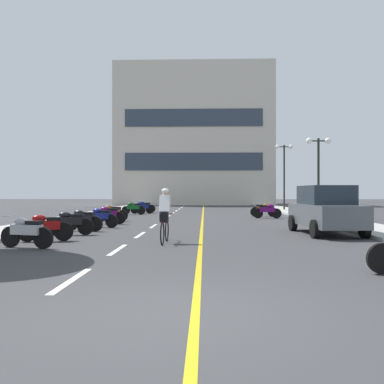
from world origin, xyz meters
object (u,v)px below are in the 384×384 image
(motorcycle_4, at_px, (83,219))
(motorcycle_11, at_px, (142,207))
(motorcycle_9, at_px, (264,209))
(motorcycle_7, at_px, (112,212))
(motorcycle_1, at_px, (26,231))
(motorcycle_3, at_px, (70,222))
(motorcycle_12, at_px, (144,206))
(motorcycle_10, at_px, (133,208))
(street_lamp_mid, at_px, (318,158))
(motorcycle_2, at_px, (45,227))
(parked_car_near, at_px, (326,210))
(cyclist_rider, at_px, (165,214))
(street_lamp_far, at_px, (284,162))
(motorcycle_8, at_px, (267,210))
(motorcycle_5, at_px, (101,217))
(motorcycle_6, at_px, (108,214))

(motorcycle_4, bearing_deg, motorcycle_11, 88.74)
(motorcycle_9, bearing_deg, motorcycle_7, -152.94)
(motorcycle_1, relative_size, motorcycle_7, 0.98)
(motorcycle_3, height_order, motorcycle_12, same)
(motorcycle_10, height_order, motorcycle_12, same)
(street_lamp_mid, xyz_separation_m, motorcycle_2, (-11.77, -11.69, -3.09))
(motorcycle_1, xyz_separation_m, motorcycle_11, (0.41, 19.19, 0.00))
(parked_car_near, relative_size, cyclist_rider, 2.43)
(motorcycle_1, bearing_deg, parked_car_near, 23.78)
(motorcycle_1, height_order, motorcycle_7, same)
(motorcycle_10, xyz_separation_m, motorcycle_12, (0.36, 2.81, 0.00))
(motorcycle_7, bearing_deg, motorcycle_9, 27.06)
(street_lamp_far, distance_m, motorcycle_8, 11.12)
(street_lamp_mid, bearing_deg, motorcycle_9, 141.72)
(motorcycle_5, height_order, cyclist_rider, cyclist_rider)
(motorcycle_2, bearing_deg, motorcycle_9, 57.51)
(parked_car_near, distance_m, motorcycle_5, 9.56)
(motorcycle_3, relative_size, motorcycle_12, 1.00)
(cyclist_rider, bearing_deg, motorcycle_6, 114.70)
(motorcycle_7, bearing_deg, motorcycle_2, -90.34)
(motorcycle_3, relative_size, motorcycle_4, 1.01)
(street_lamp_mid, bearing_deg, motorcycle_8, 170.07)
(motorcycle_6, bearing_deg, motorcycle_10, 91.72)
(motorcycle_5, relative_size, motorcycle_12, 0.97)
(motorcycle_11, bearing_deg, motorcycle_1, -91.23)
(street_lamp_far, xyz_separation_m, parked_car_near, (-2.16, -19.71, -3.16))
(motorcycle_8, height_order, motorcycle_9, same)
(street_lamp_far, height_order, motorcycle_1, street_lamp_far)
(street_lamp_mid, height_order, motorcycle_8, street_lamp_mid)
(motorcycle_1, xyz_separation_m, motorcycle_5, (0.38, 6.93, 0.00))
(cyclist_rider, bearing_deg, motorcycle_2, 176.28)
(motorcycle_3, relative_size, cyclist_rider, 0.96)
(motorcycle_7, distance_m, motorcycle_11, 8.15)
(motorcycle_5, bearing_deg, motorcycle_8, 39.21)
(motorcycle_2, height_order, motorcycle_7, same)
(cyclist_rider, bearing_deg, street_lamp_far, 70.66)
(street_lamp_mid, bearing_deg, motorcycle_1, -131.38)
(motorcycle_1, relative_size, motorcycle_4, 0.99)
(cyclist_rider, bearing_deg, motorcycle_10, 102.91)
(motorcycle_10, bearing_deg, motorcycle_6, -88.28)
(parked_car_near, bearing_deg, motorcycle_6, 152.80)
(motorcycle_10, relative_size, motorcycle_11, 1.01)
(motorcycle_2, height_order, motorcycle_3, same)
(motorcycle_1, xyz_separation_m, motorcycle_10, (0.01, 17.79, 0.00))
(street_lamp_mid, distance_m, parked_car_near, 9.71)
(street_lamp_far, relative_size, motorcycle_1, 3.27)
(motorcycle_5, relative_size, motorcycle_9, 0.97)
(motorcycle_11, bearing_deg, parked_car_near, -58.67)
(motorcycle_5, xyz_separation_m, motorcycle_12, (-0.01, 13.67, 0.00))
(motorcycle_6, bearing_deg, motorcycle_1, -91.74)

